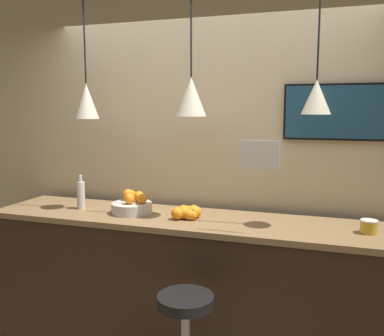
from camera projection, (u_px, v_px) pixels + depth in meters
The scene contains 11 objects.
back_wall at pixel (209, 158), 3.32m from camera, with size 8.00×0.06×2.90m.
service_counter at pixel (192, 291), 3.04m from camera, with size 2.95×0.63×1.07m.
fruit_bowl at pixel (132, 205), 3.10m from camera, with size 0.29×0.29×0.16m.
orange_pile at pixel (189, 213), 2.95m from camera, with size 0.19×0.22×0.09m.
juice_bottle at pixel (81, 195), 3.22m from camera, with size 0.06×0.06×0.26m.
spread_jar at pixel (369, 227), 2.59m from camera, with size 0.10×0.10×0.08m.
pendant_lamp_left at pixel (86, 100), 3.09m from camera, with size 0.17×0.17×1.05m.
pendant_lamp_middle at pixel (191, 96), 2.84m from camera, with size 0.20×0.20×1.03m.
pendant_lamp_right at pixel (316, 96), 2.59m from camera, with size 0.18×0.18×1.01m.
mounted_tv at pixel (345, 112), 2.91m from camera, with size 0.82×0.04×0.39m.
hanging_menu_board at pixel (259, 155), 2.53m from camera, with size 0.24×0.01×0.17m.
Camera 1 is at (0.92, -2.05, 1.83)m, focal length 40.00 mm.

